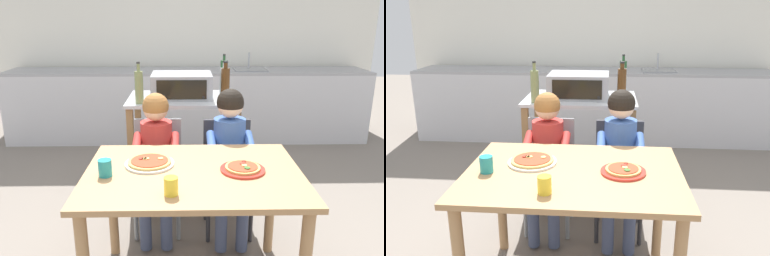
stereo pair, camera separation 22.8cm
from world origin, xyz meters
The scene contains 18 objects.
ground_plane centered at (0.00, 1.27, 0.00)m, with size 12.66×12.66×0.00m, color slate.
back_wall_tiled centered at (0.00, 3.22, 1.35)m, with size 4.93×0.14×2.70m.
kitchen_counter centered at (0.00, 2.81, 0.44)m, with size 4.44×0.60×1.08m.
kitchen_island_cart centered at (-0.05, 1.16, 0.60)m, with size 0.90×0.59×0.90m.
toaster_oven centered at (-0.06, 1.16, 1.00)m, with size 0.48×0.37×0.20m.
bottle_tall_green_wine centered at (0.28, 1.19, 1.02)m, with size 0.07×0.07×0.29m.
bottle_squat_spirits centered at (0.30, 1.35, 1.04)m, with size 0.06×0.06×0.33m.
bottle_slim_sauce centered at (0.28, 1.07, 1.03)m, with size 0.07×0.07×0.30m.
bottle_dark_olive_oil centered at (-0.38, 0.95, 1.03)m, with size 0.06×0.06×0.31m.
dining_table centered at (0.00, 0.00, 0.64)m, with size 1.16×0.84×0.75m.
dining_chair_left centered at (-0.24, 0.71, 0.48)m, with size 0.36×0.36×0.81m.
dining_chair_right centered at (0.27, 0.67, 0.48)m, with size 0.36×0.36×0.81m.
child_in_red_shirt centered at (-0.24, 0.59, 0.66)m, with size 0.32×0.42×1.02m.
child_in_blue_striped_shirt centered at (0.27, 0.56, 0.68)m, with size 0.32×0.42×1.06m.
pizza_plate_white centered at (-0.24, 0.09, 0.76)m, with size 0.28×0.28×0.03m.
pizza_plate_red_rimmed centered at (0.27, 0.00, 0.76)m, with size 0.24×0.24×0.03m.
drinking_cup_teal centered at (-0.46, -0.05, 0.80)m, with size 0.07×0.07×0.09m, color teal.
drinking_cup_yellow centered at (-0.11, -0.27, 0.80)m, with size 0.07×0.07×0.09m, color yellow.
Camera 2 is at (0.18, -1.87, 1.57)m, focal length 35.54 mm.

